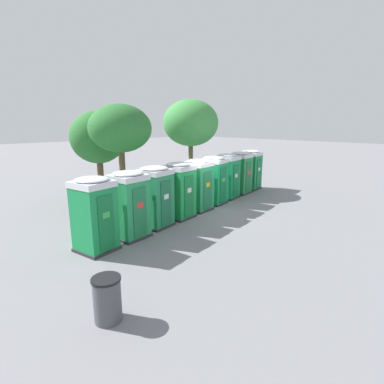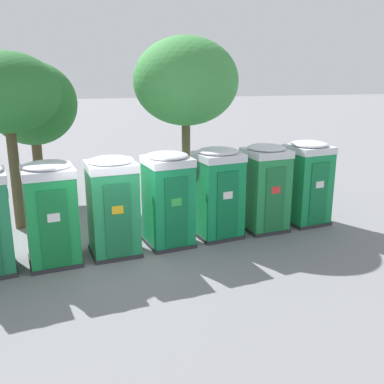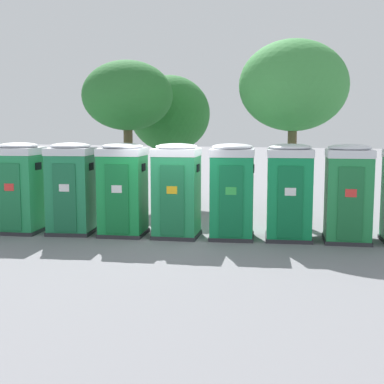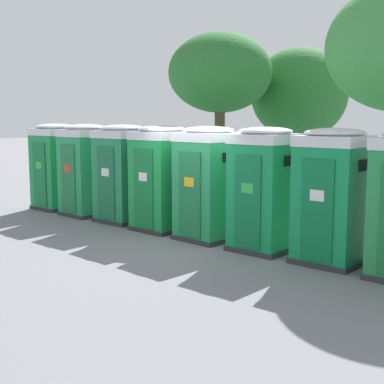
{
  "view_description": "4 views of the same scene",
  "coord_description": "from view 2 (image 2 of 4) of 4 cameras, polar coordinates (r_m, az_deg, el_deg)",
  "views": [
    {
      "loc": [
        -10.26,
        -9.96,
        4.24
      ],
      "look_at": [
        -0.45,
        0.05,
        0.98
      ],
      "focal_mm": 28.0,
      "sensor_mm": 36.0,
      "label": 1
    },
    {
      "loc": [
        -0.63,
        -10.89,
        4.66
      ],
      "look_at": [
        2.15,
        0.5,
        1.38
      ],
      "focal_mm": 42.0,
      "sensor_mm": 36.0,
      "label": 2
    },
    {
      "loc": [
        4.77,
        -13.42,
        3.02
      ],
      "look_at": [
        0.38,
        0.2,
        1.23
      ],
      "focal_mm": 50.0,
      "sensor_mm": 36.0,
      "label": 3
    },
    {
      "loc": [
        9.07,
        -7.48,
        2.74
      ],
      "look_at": [
        -0.54,
        0.04,
        1.02
      ],
      "focal_mm": 50.0,
      "sensor_mm": 36.0,
      "label": 4
    }
  ],
  "objects": [
    {
      "name": "ground_plane",
      "position": [
        11.86,
        -9.65,
        -7.76
      ],
      "size": [
        120.0,
        120.0,
        0.0
      ],
      "primitive_type": "plane",
      "color": "slate"
    },
    {
      "name": "street_tree_1",
      "position": [
        13.72,
        -22.49,
        11.47
      ],
      "size": [
        2.95,
        2.95,
        5.1
      ],
      "color": "brown",
      "rests_on": "ground"
    },
    {
      "name": "street_tree_2",
      "position": [
        14.58,
        -0.79,
        13.81
      ],
      "size": [
        3.33,
        3.33,
        5.61
      ],
      "color": "brown",
      "rests_on": "ground"
    },
    {
      "name": "portapotty_8",
      "position": [
        14.06,
        14.38,
        1.21
      ],
      "size": [
        1.38,
        1.39,
        2.54
      ],
      "color": "#2D2D33",
      "rests_on": "ground"
    },
    {
      "name": "portapotty_3",
      "position": [
        11.28,
        -17.46,
        -2.56
      ],
      "size": [
        1.38,
        1.37,
        2.54
      ],
      "color": "#2D2D33",
      "rests_on": "ground"
    },
    {
      "name": "portapotty_6",
      "position": [
        12.54,
        3.29,
        -0.04
      ],
      "size": [
        1.39,
        1.39,
        2.54
      ],
      "color": "#2D2D33",
      "rests_on": "ground"
    },
    {
      "name": "street_tree_0",
      "position": [
        16.65,
        -19.58,
        10.47
      ],
      "size": [
        3.01,
        3.01,
        4.88
      ],
      "color": "brown",
      "rests_on": "ground"
    },
    {
      "name": "portapotty_4",
      "position": [
        11.49,
        -10.03,
        -1.73
      ],
      "size": [
        1.35,
        1.35,
        2.54
      ],
      "color": "#2D2D33",
      "rests_on": "ground"
    },
    {
      "name": "portapotty_5",
      "position": [
        11.92,
        -3.06,
        -0.87
      ],
      "size": [
        1.36,
        1.39,
        2.54
      ],
      "color": "#2D2D33",
      "rests_on": "ground"
    },
    {
      "name": "portapotty_7",
      "position": [
        13.21,
        9.23,
        0.59
      ],
      "size": [
        1.33,
        1.35,
        2.54
      ],
      "color": "#2D2D33",
      "rests_on": "ground"
    }
  ]
}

